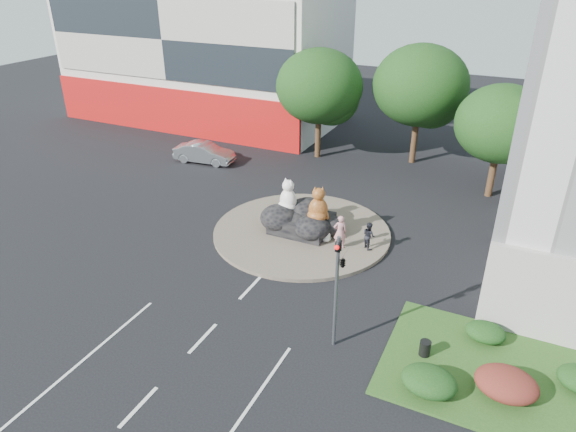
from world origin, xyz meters
name	(u,v)px	position (x,y,z in m)	size (l,w,h in m)	color
ground	(203,338)	(0.00, 0.00, 0.00)	(120.00, 120.00, 0.00)	black
roundabout_island	(302,232)	(0.00, 10.00, 0.10)	(10.00, 10.00, 0.20)	brown
rock_plinth	(302,223)	(0.00, 10.00, 0.65)	(3.20, 2.60, 0.90)	black
shophouse_block	(205,51)	(-18.00, 27.91, 6.18)	(25.20, 12.30, 17.40)	silver
grass_verge	(520,381)	(12.00, 3.00, 0.06)	(10.00, 6.00, 0.12)	#1D4818
tree_left	(320,90)	(-3.93, 22.06, 5.25)	(6.46, 6.46, 8.27)	#382314
tree_mid	(421,89)	(3.07, 24.06, 5.56)	(6.84, 6.84, 8.76)	#382314
tree_right	(502,127)	(9.07, 20.06, 4.63)	(5.70, 5.70, 7.30)	#382314
hedge_near_green	(429,381)	(9.00, 1.00, 0.57)	(2.00, 1.60, 0.90)	#133310
hedge_red	(506,384)	(11.50, 2.00, 0.61)	(2.20, 1.76, 0.99)	#552616
hedge_back_green	(485,332)	(10.50, 4.80, 0.48)	(1.60, 1.28, 0.72)	#133310
traffic_light	(340,270)	(5.10, 2.00, 3.62)	(0.44, 1.24, 5.00)	#595B60
street_lamp	(573,222)	(12.82, 8.00, 4.55)	(2.34, 0.22, 8.06)	#595B60
cat_white	(288,195)	(-0.99, 10.30, 2.09)	(1.19, 1.03, 1.98)	white
cat_tabby	(318,204)	(1.01, 9.91, 2.12)	(1.22, 1.06, 2.03)	orange
kitten_calico	(273,226)	(-1.33, 9.08, 0.62)	(0.50, 0.43, 0.83)	beige
kitten_white	(327,234)	(1.72, 9.46, 0.64)	(0.53, 0.46, 0.88)	white
pedestrian_pink	(340,232)	(2.62, 9.07, 1.15)	(0.69, 0.46, 1.90)	tan
pedestrian_dark	(369,235)	(4.00, 9.72, 0.95)	(0.73, 0.57, 1.50)	black
parked_car	(204,153)	(-11.31, 17.12, 0.76)	(1.61, 4.62, 1.52)	#9EA1A5
litter_bin	(425,348)	(8.48, 2.83, 0.44)	(0.44, 0.44, 0.64)	black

